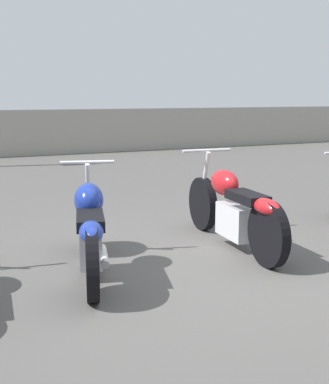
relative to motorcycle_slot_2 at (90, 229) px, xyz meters
The scene contains 4 objects.
ground_plane 1.09m from the motorcycle_slot_2, 13.19° to the right, with size 60.00×60.00×0.00m, color #514F4C.
fence_back 10.45m from the motorcycle_slot_2, 84.68° to the left, with size 40.00×0.04×1.28m.
motorcycle_slot_2 is the anchor object (origin of this frame).
motorcycle_slot_3 1.73m from the motorcycle_slot_2, ahead, with size 0.63×2.26×1.03m.
Camera 1 is at (-2.42, -4.48, 1.68)m, focal length 50.00 mm.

